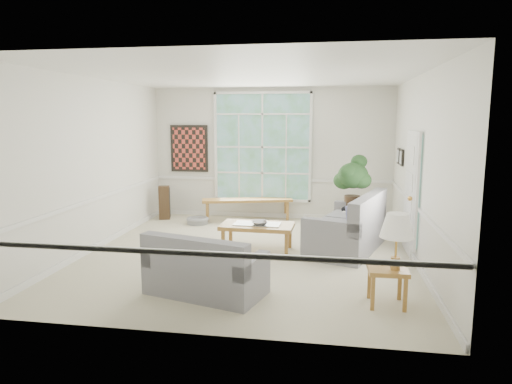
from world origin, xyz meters
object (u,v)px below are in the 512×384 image
loveseat_front (206,263)px  coffee_table (257,237)px  side_table (387,286)px  end_table (350,223)px  loveseat_right (346,222)px

loveseat_front → coffee_table: loveseat_front is taller
coffee_table → side_table: (1.97, -2.11, 0.01)m
end_table → side_table: bearing=-84.7°
loveseat_right → loveseat_front: size_ratio=1.23×
loveseat_front → side_table: 2.33m
loveseat_right → side_table: loveseat_right is taller
loveseat_front → side_table: bearing=15.5°
loveseat_right → loveseat_front: bearing=-110.0°
end_table → side_table: 3.33m
loveseat_front → end_table: bearing=74.5°
loveseat_right → end_table: 0.97m
end_table → loveseat_right: bearing=-97.0°
coffee_table → side_table: 2.88m
side_table → coffee_table: bearing=133.1°
loveseat_right → side_table: (0.43, -2.38, -0.26)m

